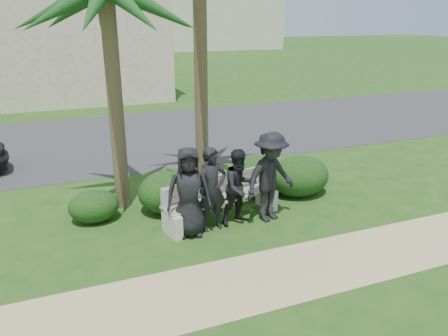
% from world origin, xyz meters
% --- Properties ---
extents(ground, '(160.00, 160.00, 0.00)m').
position_xyz_m(ground, '(0.00, 0.00, 0.00)').
color(ground, '#1E4614').
rests_on(ground, ground).
extents(footpath, '(30.00, 1.60, 0.01)m').
position_xyz_m(footpath, '(0.00, -1.80, 0.00)').
color(footpath, tan).
rests_on(footpath, ground).
extents(asphalt_street, '(160.00, 8.00, 0.01)m').
position_xyz_m(asphalt_street, '(0.00, 8.00, 0.00)').
color(asphalt_street, '#2D2D30').
rests_on(asphalt_street, ground).
extents(stucco_bldg_right, '(8.40, 8.40, 7.30)m').
position_xyz_m(stucco_bldg_right, '(-1.00, 18.00, 3.66)').
color(stucco_bldg_right, '#B9AA8B').
rests_on(stucco_bldg_right, ground).
extents(park_bench, '(2.67, 1.11, 0.89)m').
position_xyz_m(park_bench, '(0.20, 0.52, 0.40)').
color(park_bench, gray).
rests_on(park_bench, ground).
extents(man_a, '(0.95, 0.70, 1.78)m').
position_xyz_m(man_a, '(-0.64, 0.14, 0.89)').
color(man_a, black).
rests_on(man_a, ground).
extents(man_b, '(0.68, 0.50, 1.71)m').
position_xyz_m(man_b, '(-0.13, 0.21, 0.86)').
color(man_b, black).
rests_on(man_b, ground).
extents(man_c, '(0.88, 0.74, 1.59)m').
position_xyz_m(man_c, '(0.48, 0.25, 0.79)').
color(man_c, black).
rests_on(man_c, ground).
extents(man_d, '(1.37, 1.01, 1.90)m').
position_xyz_m(man_d, '(1.13, 0.16, 0.95)').
color(man_d, black).
rests_on(man_d, ground).
extents(hedge_a, '(1.04, 0.86, 0.68)m').
position_xyz_m(hedge_a, '(-2.31, 1.48, 0.34)').
color(hedge_a, black).
rests_on(hedge_a, ground).
extents(hedge_c, '(1.49, 1.23, 0.97)m').
position_xyz_m(hedge_c, '(-0.65, 1.36, 0.49)').
color(hedge_c, black).
rests_on(hedge_c, ground).
extents(hedge_d, '(1.46, 1.20, 0.95)m').
position_xyz_m(hedge_d, '(1.55, 1.61, 0.47)').
color(hedge_d, black).
rests_on(hedge_d, ground).
extents(hedge_e, '(1.48, 1.22, 0.97)m').
position_xyz_m(hedge_e, '(2.44, 1.17, 0.48)').
color(hedge_e, black).
rests_on(hedge_e, ground).
extents(hedge_f, '(1.04, 0.86, 0.68)m').
position_xyz_m(hedge_f, '(3.01, 1.65, 0.34)').
color(hedge_f, black).
rests_on(hedge_f, ground).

